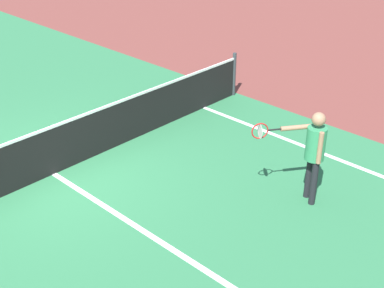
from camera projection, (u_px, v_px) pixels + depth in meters
ground_plane at (54, 174)px, 9.87m from camera, size 60.00×60.00×0.00m
court_surface_inbounds at (54, 174)px, 9.87m from camera, size 10.62×24.40×0.00m
line_center_service at (176, 251)px, 7.92m from camera, size 0.10×6.40×0.01m
net at (50, 151)px, 9.63m from camera, size 10.44×0.09×1.07m
player_near at (313, 148)px, 8.64m from camera, size 0.92×0.94×1.64m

